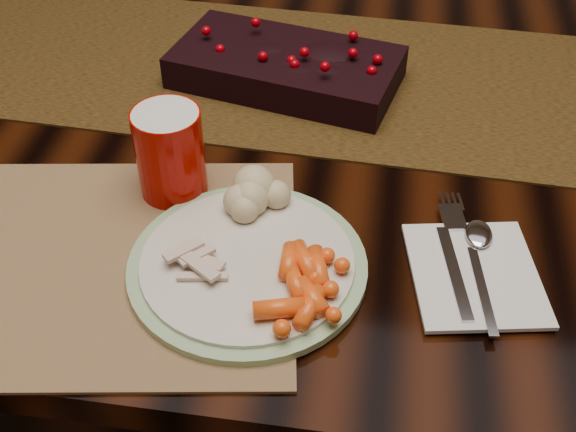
# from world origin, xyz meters

# --- Properties ---
(floor) EXTENTS (5.00, 5.00, 0.00)m
(floor) POSITION_xyz_m (0.00, 0.00, 0.00)
(floor) COLOR black
(floor) RESTS_ON ground
(dining_table) EXTENTS (1.80, 1.00, 0.75)m
(dining_table) POSITION_xyz_m (0.00, 0.00, 0.38)
(dining_table) COLOR black
(dining_table) RESTS_ON floor
(table_runner) EXTENTS (1.90, 0.48, 0.00)m
(table_runner) POSITION_xyz_m (-0.05, 0.08, 0.75)
(table_runner) COLOR #522C0A
(table_runner) RESTS_ON dining_table
(centerpiece) EXTENTS (0.34, 0.23, 0.06)m
(centerpiece) POSITION_xyz_m (-0.07, 0.05, 0.78)
(centerpiece) COLOR black
(centerpiece) RESTS_ON table_runner
(placemat_main) EXTENTS (0.50, 0.40, 0.00)m
(placemat_main) POSITION_xyz_m (-0.23, -0.33, 0.75)
(placemat_main) COLOR brown
(placemat_main) RESTS_ON dining_table
(dinner_plate) EXTENTS (0.32, 0.32, 0.01)m
(dinner_plate) POSITION_xyz_m (-0.06, -0.32, 0.76)
(dinner_plate) COLOR beige
(dinner_plate) RESTS_ON placemat_main
(baby_carrots) EXTENTS (0.13, 0.12, 0.02)m
(baby_carrots) POSITION_xyz_m (0.01, -0.36, 0.78)
(baby_carrots) COLOR #FF5413
(baby_carrots) RESTS_ON dinner_plate
(mashed_potatoes) EXTENTS (0.10, 0.09, 0.05)m
(mashed_potatoes) POSITION_xyz_m (-0.05, -0.24, 0.79)
(mashed_potatoes) COLOR tan
(mashed_potatoes) RESTS_ON dinner_plate
(turkey_shreds) EXTENTS (0.07, 0.06, 0.02)m
(turkey_shreds) POSITION_xyz_m (-0.11, -0.34, 0.78)
(turkey_shreds) COLOR #C69D8E
(turkey_shreds) RESTS_ON dinner_plate
(napkin) EXTENTS (0.16, 0.17, 0.01)m
(napkin) POSITION_xyz_m (0.18, -0.30, 0.76)
(napkin) COLOR silver
(napkin) RESTS_ON placemat_main
(fork) EXTENTS (0.06, 0.17, 0.00)m
(fork) POSITION_xyz_m (0.16, -0.28, 0.76)
(fork) COLOR white
(fork) RESTS_ON napkin
(spoon) EXTENTS (0.05, 0.15, 0.00)m
(spoon) POSITION_xyz_m (0.19, -0.30, 0.76)
(spoon) COLOR silver
(spoon) RESTS_ON napkin
(red_cup) EXTENTS (0.10, 0.10, 0.11)m
(red_cup) POSITION_xyz_m (-0.17, -0.21, 0.81)
(red_cup) COLOR #A20600
(red_cup) RESTS_ON placemat_main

